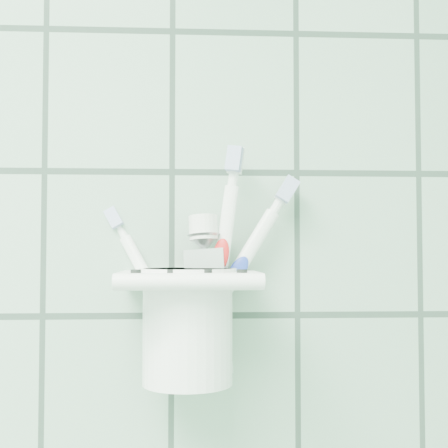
% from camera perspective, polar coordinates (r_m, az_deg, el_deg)
% --- Properties ---
extents(holder_bracket, '(0.13, 0.11, 0.04)m').
position_cam_1_polar(holder_bracket, '(0.59, -3.21, -5.24)').
color(holder_bracket, white).
rests_on(holder_bracket, wall_back).
extents(cup, '(0.09, 0.09, 0.11)m').
position_cam_1_polar(cup, '(0.60, -3.34, -8.90)').
color(cup, white).
rests_on(cup, holder_bracket).
extents(toothbrush_pink, '(0.09, 0.05, 0.18)m').
position_cam_1_polar(toothbrush_pink, '(0.60, -2.35, -4.54)').
color(toothbrush_pink, white).
rests_on(toothbrush_pink, cup).
extents(toothbrush_blue, '(0.04, 0.03, 0.22)m').
position_cam_1_polar(toothbrush_blue, '(0.60, -1.62, -2.93)').
color(toothbrush_blue, white).
rests_on(toothbrush_blue, cup).
extents(toothbrush_orange, '(0.11, 0.03, 0.21)m').
position_cam_1_polar(toothbrush_orange, '(0.61, -4.35, -2.90)').
color(toothbrush_orange, white).
rests_on(toothbrush_orange, cup).
extents(toothpaste_tube, '(0.05, 0.04, 0.16)m').
position_cam_1_polar(toothpaste_tube, '(0.60, -1.26, -5.27)').
color(toothpaste_tube, silver).
rests_on(toothpaste_tube, cup).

